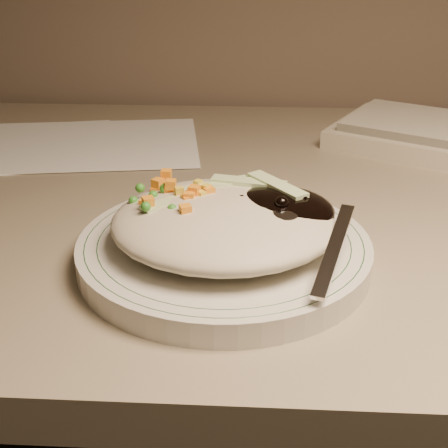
{
  "coord_description": "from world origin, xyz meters",
  "views": [
    {
      "loc": [
        -0.07,
        0.73,
        1.01
      ],
      "look_at": [
        -0.1,
        1.21,
        0.78
      ],
      "focal_mm": 50.0,
      "sensor_mm": 36.0,
      "label": 1
    }
  ],
  "objects": [
    {
      "name": "plate_rim",
      "position": [
        -0.1,
        1.21,
        0.76
      ],
      "size": [
        0.24,
        0.24,
        0.0
      ],
      "color": "#144723",
      "rests_on": "plate"
    },
    {
      "name": "plate",
      "position": [
        -0.1,
        1.21,
        0.75
      ],
      "size": [
        0.25,
        0.25,
        0.02
      ],
      "primitive_type": "cylinder",
      "color": "silver",
      "rests_on": "desk"
    },
    {
      "name": "desk",
      "position": [
        0.0,
        1.38,
        0.54
      ],
      "size": [
        1.4,
        0.7,
        0.74
      ],
      "color": "gray",
      "rests_on": "ground"
    },
    {
      "name": "meal",
      "position": [
        -0.1,
        1.21,
        0.78
      ],
      "size": [
        0.21,
        0.19,
        0.05
      ],
      "color": "#AEA68D",
      "rests_on": "plate"
    },
    {
      "name": "papers",
      "position": [
        -0.36,
        1.51,
        0.74
      ],
      "size": [
        0.45,
        0.28,
        0.0
      ],
      "color": "white",
      "rests_on": "desk"
    }
  ]
}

